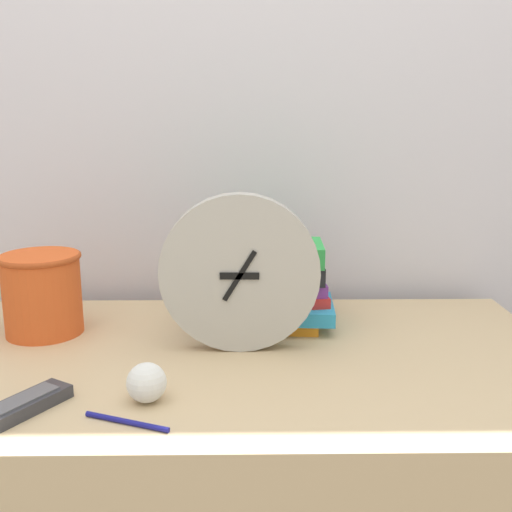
# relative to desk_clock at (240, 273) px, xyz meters

# --- Properties ---
(wall_back) EXTENTS (6.00, 0.04, 2.40)m
(wall_back) POSITION_rel_desk_clock_xyz_m (-0.07, 0.38, 0.31)
(wall_back) COLOR silver
(wall_back) RESTS_ON ground_plane
(desk_clock) EXTENTS (0.30, 0.04, 0.30)m
(desk_clock) POSITION_rel_desk_clock_xyz_m (0.00, 0.00, 0.00)
(desk_clock) COLOR #B7B2A8
(desk_clock) RESTS_ON desk
(book_stack) EXTENTS (0.25, 0.20, 0.17)m
(book_stack) POSITION_rel_desk_clock_xyz_m (0.07, 0.15, -0.06)
(book_stack) COLOR orange
(book_stack) RESTS_ON desk
(basket) EXTENTS (0.16, 0.16, 0.16)m
(basket) POSITION_rel_desk_clock_xyz_m (-0.40, 0.09, -0.06)
(basket) COLOR #E05623
(basket) RESTS_ON desk
(tv_remote) EXTENTS (0.13, 0.16, 0.02)m
(tv_remote) POSITION_rel_desk_clock_xyz_m (-0.32, -0.25, -0.14)
(tv_remote) COLOR #333338
(tv_remote) RESTS_ON desk
(crumpled_paper_ball) EXTENTS (0.06, 0.06, 0.06)m
(crumpled_paper_ball) POSITION_rel_desk_clock_xyz_m (-0.14, -0.21, -0.12)
(crumpled_paper_ball) COLOR white
(crumpled_paper_ball) RESTS_ON desk
(pen) EXTENTS (0.13, 0.06, 0.01)m
(pen) POSITION_rel_desk_clock_xyz_m (-0.16, -0.28, -0.14)
(pen) COLOR navy
(pen) RESTS_ON desk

